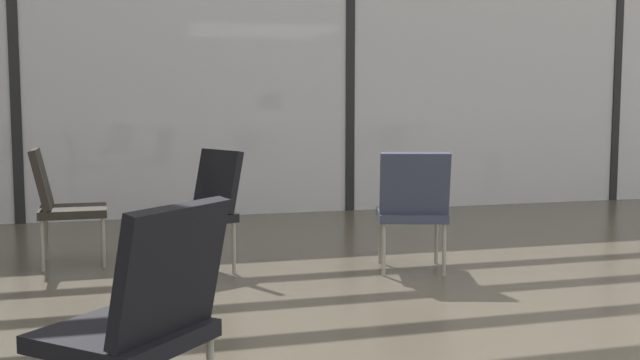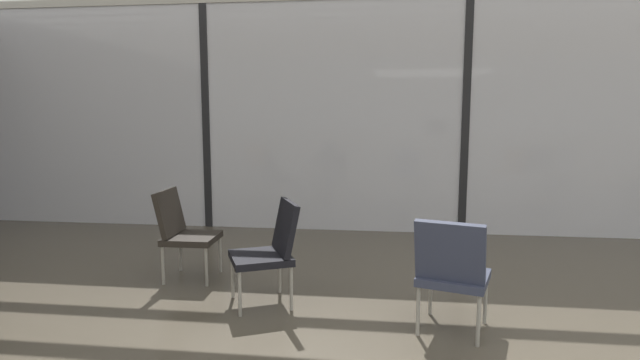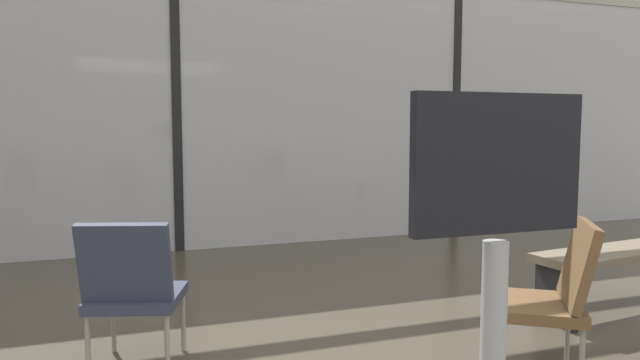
{
  "view_description": "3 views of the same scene",
  "coord_description": "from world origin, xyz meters",
  "px_view_note": "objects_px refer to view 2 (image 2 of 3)",
  "views": [
    {
      "loc": [
        -2.61,
        -2.83,
        1.18
      ],
      "look_at": [
        -1.11,
        2.49,
        0.63
      ],
      "focal_mm": 41.79,
      "sensor_mm": 36.0,
      "label": 1
    },
    {
      "loc": [
        -1.07,
        -1.53,
        1.61
      ],
      "look_at": [
        -1.64,
        3.03,
        0.98
      ],
      "focal_mm": 27.94,
      "sensor_mm": 36.0,
      "label": 2
    },
    {
      "loc": [
        -0.6,
        -1.22,
        1.36
      ],
      "look_at": [
        0.5,
        1.92,
        1.05
      ],
      "focal_mm": 32.06,
      "sensor_mm": 36.0,
      "label": 3
    }
  ],
  "objects_px": {
    "lounge_chair_0": "(183,228)",
    "lounge_chair_6": "(452,269)",
    "parked_airplane": "(424,104)",
    "lounge_chair_3": "(271,246)"
  },
  "relations": [
    {
      "from": "lounge_chair_3",
      "to": "lounge_chair_6",
      "type": "distance_m",
      "value": 1.49
    },
    {
      "from": "lounge_chair_0",
      "to": "lounge_chair_6",
      "type": "xyz_separation_m",
      "value": [
        2.42,
        -0.96,
        0.0
      ]
    },
    {
      "from": "parked_airplane",
      "to": "lounge_chair_0",
      "type": "xyz_separation_m",
      "value": [
        -2.9,
        -8.16,
        -1.32
      ]
    },
    {
      "from": "parked_airplane",
      "to": "lounge_chair_3",
      "type": "height_order",
      "value": "parked_airplane"
    },
    {
      "from": "parked_airplane",
      "to": "lounge_chair_6",
      "type": "xyz_separation_m",
      "value": [
        -0.48,
        -9.12,
        -1.32
      ]
    },
    {
      "from": "lounge_chair_3",
      "to": "lounge_chair_6",
      "type": "relative_size",
      "value": 1.0
    },
    {
      "from": "parked_airplane",
      "to": "lounge_chair_0",
      "type": "distance_m",
      "value": 8.76
    },
    {
      "from": "lounge_chair_6",
      "to": "parked_airplane",
      "type": "bearing_deg",
      "value": -75.64
    },
    {
      "from": "parked_airplane",
      "to": "lounge_chair_6",
      "type": "bearing_deg",
      "value": -93.02
    },
    {
      "from": "parked_airplane",
      "to": "lounge_chair_0",
      "type": "height_order",
      "value": "parked_airplane"
    }
  ]
}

